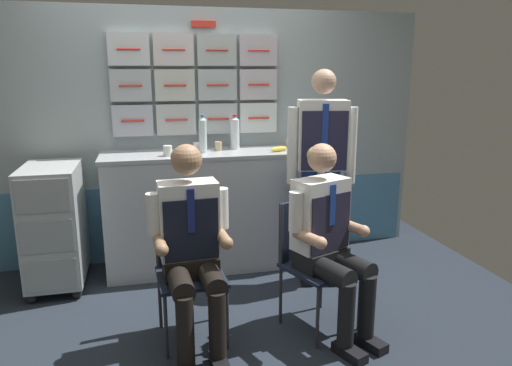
{
  "coord_description": "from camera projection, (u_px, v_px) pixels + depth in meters",
  "views": [
    {
      "loc": [
        -0.36,
        -2.74,
        1.64
      ],
      "look_at": [
        0.32,
        0.14,
        0.94
      ],
      "focal_mm": 33.3,
      "sensor_mm": 36.0,
      "label": 1
    }
  ],
  "objects": [
    {
      "name": "galley_counter",
      "position": [
        211.0,
        210.0,
        4.01
      ],
      "size": [
        1.75,
        0.53,
        0.99
      ],
      "color": "#B2B7BC",
      "rests_on": "ground"
    },
    {
      "name": "water_bottle_short",
      "position": [
        235.0,
        133.0,
        4.0
      ],
      "size": [
        0.08,
        0.08,
        0.29
      ],
      "color": "silver",
      "rests_on": "galley_counter"
    },
    {
      "name": "coffee_cup_spare",
      "position": [
        168.0,
        150.0,
        3.7
      ],
      "size": [
        0.07,
        0.07,
        0.08
      ],
      "color": "silver",
      "rests_on": "galley_counter"
    },
    {
      "name": "service_trolley",
      "position": [
        55.0,
        223.0,
        3.61
      ],
      "size": [
        0.4,
        0.65,
        0.95
      ],
      "color": "black",
      "rests_on": "ground"
    },
    {
      "name": "crew_member_right",
      "position": [
        329.0,
        234.0,
        2.92
      ],
      "size": [
        0.53,
        0.66,
        1.21
      ],
      "color": "black",
      "rests_on": "ground"
    },
    {
      "name": "paper_cup_blue",
      "position": [
        218.0,
        146.0,
        3.95
      ],
      "size": [
        0.06,
        0.06,
        0.07
      ],
      "color": "tan",
      "rests_on": "galley_counter"
    },
    {
      "name": "ground",
      "position": [
        212.0,
        335.0,
        3.06
      ],
      "size": [
        4.8,
        4.8,
        0.04
      ],
      "primitive_type": "cube",
      "color": "#212933"
    },
    {
      "name": "coffee_cup_white",
      "position": [
        290.0,
        143.0,
        4.12
      ],
      "size": [
        0.06,
        0.06,
        0.07
      ],
      "color": "tan",
      "rests_on": "galley_counter"
    },
    {
      "name": "sparkling_bottle_green",
      "position": [
        203.0,
        135.0,
        3.81
      ],
      "size": [
        0.06,
        0.06,
        0.31
      ],
      "color": "silver",
      "rests_on": "galley_counter"
    },
    {
      "name": "crew_member_left",
      "position": [
        191.0,
        241.0,
        2.78
      ],
      "size": [
        0.49,
        0.61,
        1.23
      ],
      "color": "black",
      "rests_on": "ground"
    },
    {
      "name": "folding_chair_left",
      "position": [
        188.0,
        257.0,
        2.97
      ],
      "size": [
        0.42,
        0.43,
        0.82
      ],
      "color": "#2D2D33",
      "rests_on": "ground"
    },
    {
      "name": "crew_member_standing",
      "position": [
        321.0,
        160.0,
        3.61
      ],
      "size": [
        0.52,
        0.32,
        1.65
      ],
      "color": "black",
      "rests_on": "ground"
    },
    {
      "name": "paper_cup_tan",
      "position": [
        196.0,
        145.0,
        4.02
      ],
      "size": [
        0.06,
        0.06,
        0.06
      ],
      "color": "white",
      "rests_on": "galley_counter"
    },
    {
      "name": "galley_bulkhead",
      "position": [
        188.0,
        137.0,
        4.11
      ],
      "size": [
        4.2,
        0.14,
        2.15
      ],
      "color": "#94A3A7",
      "rests_on": "ground"
    },
    {
      "name": "folding_chair_right",
      "position": [
        311.0,
        250.0,
        3.09
      ],
      "size": [
        0.52,
        0.52,
        0.82
      ],
      "color": "#2D2D33",
      "rests_on": "ground"
    },
    {
      "name": "snack_banana",
      "position": [
        279.0,
        149.0,
        3.91
      ],
      "size": [
        0.17,
        0.1,
        0.04
      ],
      "color": "yellow",
      "rests_on": "galley_counter"
    }
  ]
}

